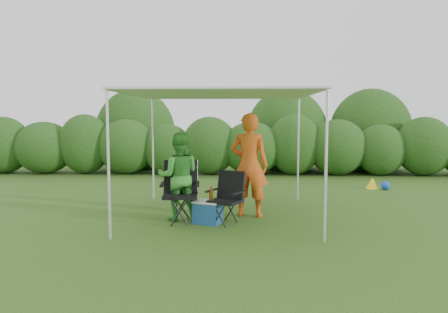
{
  "coord_description": "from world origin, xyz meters",
  "views": [
    {
      "loc": [
        0.37,
        -6.95,
        1.72
      ],
      "look_at": [
        0.05,
        0.4,
        1.05
      ],
      "focal_mm": 35.0,
      "sensor_mm": 36.0,
      "label": 1
    }
  ],
  "objects_px": {
    "chair_right": "(227,194)",
    "woman": "(179,177)",
    "man": "(249,165)",
    "canopy": "(221,73)",
    "cooler": "(208,212)",
    "chair_left": "(180,187)"
  },
  "relations": [
    {
      "from": "chair_right",
      "to": "woman",
      "type": "xyz_separation_m",
      "value": [
        -0.81,
        0.2,
        0.25
      ]
    },
    {
      "from": "chair_right",
      "to": "man",
      "type": "relative_size",
      "value": 0.47
    },
    {
      "from": "canopy",
      "to": "cooler",
      "type": "relative_size",
      "value": 5.92
    },
    {
      "from": "man",
      "to": "cooler",
      "type": "distance_m",
      "value": 1.12
    },
    {
      "from": "canopy",
      "to": "cooler",
      "type": "distance_m",
      "value": 2.35
    },
    {
      "from": "chair_left",
      "to": "woman",
      "type": "height_order",
      "value": "woman"
    },
    {
      "from": "chair_left",
      "to": "man",
      "type": "distance_m",
      "value": 1.25
    },
    {
      "from": "canopy",
      "to": "chair_left",
      "type": "height_order",
      "value": "canopy"
    },
    {
      "from": "chair_left",
      "to": "cooler",
      "type": "distance_m",
      "value": 0.61
    },
    {
      "from": "woman",
      "to": "cooler",
      "type": "relative_size",
      "value": 2.79
    },
    {
      "from": "canopy",
      "to": "chair_right",
      "type": "relative_size",
      "value": 3.67
    },
    {
      "from": "canopy",
      "to": "man",
      "type": "bearing_deg",
      "value": 1.76
    },
    {
      "from": "chair_right",
      "to": "woman",
      "type": "height_order",
      "value": "woman"
    },
    {
      "from": "canopy",
      "to": "chair_left",
      "type": "bearing_deg",
      "value": -148.87
    },
    {
      "from": "man",
      "to": "woman",
      "type": "relative_size",
      "value": 1.22
    },
    {
      "from": "chair_left",
      "to": "woman",
      "type": "relative_size",
      "value": 0.69
    },
    {
      "from": "chair_right",
      "to": "woman",
      "type": "relative_size",
      "value": 0.58
    },
    {
      "from": "chair_left",
      "to": "cooler",
      "type": "xyz_separation_m",
      "value": [
        0.46,
        -0.14,
        -0.38
      ]
    },
    {
      "from": "chair_left",
      "to": "woman",
      "type": "distance_m",
      "value": 0.19
    },
    {
      "from": "man",
      "to": "chair_right",
      "type": "bearing_deg",
      "value": 66.18
    },
    {
      "from": "man",
      "to": "woman",
      "type": "height_order",
      "value": "man"
    },
    {
      "from": "chair_right",
      "to": "chair_left",
      "type": "relative_size",
      "value": 0.84
    }
  ]
}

